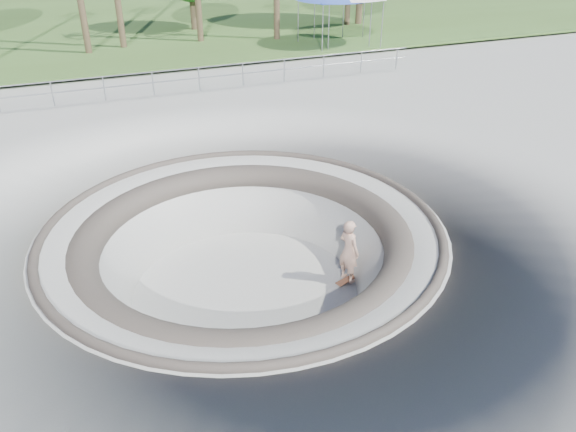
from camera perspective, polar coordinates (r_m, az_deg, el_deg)
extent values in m
plane|color=#AAAAA4|center=(14.36, -4.60, -1.22)|extent=(180.00, 180.00, 0.00)
torus|color=#AAAAA4|center=(15.45, -4.31, -7.67)|extent=(14.00, 14.00, 4.00)
cylinder|color=#AAAAA4|center=(15.42, -4.32, -7.52)|extent=(6.60, 6.60, 0.10)
torus|color=#453F37|center=(14.37, -4.60, -1.29)|extent=(10.24, 10.24, 0.24)
torus|color=#453F37|center=(14.59, -4.53, -2.76)|extent=(8.91, 8.91, 0.81)
cube|color=#3B5A24|center=(46.58, -18.63, 18.73)|extent=(180.00, 36.00, 0.12)
ellipsoid|color=brown|center=(74.38, -13.43, 16.27)|extent=(61.60, 44.00, 28.60)
ellipsoid|color=brown|center=(75.74, 9.17, 18.81)|extent=(42.00, 30.00, 19.50)
cylinder|color=gray|center=(24.92, -13.68, 14.02)|extent=(25.00, 0.05, 0.05)
cylinder|color=gray|center=(25.03, -13.56, 13.03)|extent=(25.00, 0.05, 0.05)
cube|color=brown|center=(15.66, 6.03, -6.45)|extent=(0.77, 0.43, 0.02)
cylinder|color=#B9B8BE|center=(15.68, 6.02, -6.54)|extent=(0.08, 0.16, 0.03)
cylinder|color=#B9B8BE|center=(15.68, 6.02, -6.54)|extent=(0.08, 0.16, 0.03)
cylinder|color=white|center=(15.68, 6.02, -6.57)|extent=(0.06, 0.04, 0.06)
cylinder|color=white|center=(15.68, 6.02, -6.57)|extent=(0.06, 0.04, 0.06)
cylinder|color=white|center=(15.68, 6.02, -6.57)|extent=(0.06, 0.04, 0.06)
cylinder|color=white|center=(15.68, 6.02, -6.57)|extent=(0.06, 0.04, 0.06)
imported|color=tan|center=(15.15, 6.21, -3.57)|extent=(0.61, 0.77, 1.84)
cylinder|color=gray|center=(32.34, 4.81, 18.51)|extent=(0.06, 0.06, 2.43)
cylinder|color=gray|center=(33.83, 9.76, 18.67)|extent=(0.06, 0.06, 2.43)
cylinder|color=gray|center=(35.08, 2.42, 19.37)|extent=(0.06, 0.06, 2.43)
cylinder|color=gray|center=(36.46, 7.11, 19.55)|extent=(0.06, 0.06, 2.43)
cylinder|color=gray|center=(32.00, 3.36, 18.41)|extent=(0.06, 0.06, 2.38)
cylinder|color=gray|center=(33.40, 8.32, 18.61)|extent=(0.06, 0.06, 2.38)
cylinder|color=gray|center=(34.72, 1.09, 19.25)|extent=(0.06, 0.06, 2.38)
cylinder|color=gray|center=(36.01, 5.79, 19.46)|extent=(0.06, 0.06, 2.38)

